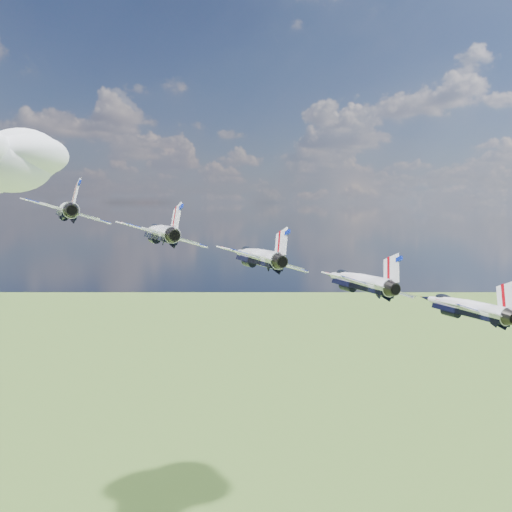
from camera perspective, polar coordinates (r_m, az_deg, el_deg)
cloud_far at (r=317.54m, az=-23.76°, el=8.84°), size 59.80×46.98×23.49m
jet_0 at (r=79.28m, az=-18.41°, el=4.42°), size 15.64×18.58×7.73m
jet_1 at (r=74.55m, az=-9.65°, el=2.35°), size 15.64×18.58×7.73m
jet_2 at (r=71.87m, az=0.00°, el=0.00°), size 15.64×18.58×7.73m
jet_3 at (r=71.48m, az=10.07°, el=-2.45°), size 15.64×18.58×7.73m
jet_4 at (r=73.40m, az=19.96°, el=-4.77°), size 15.64×18.58×7.73m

